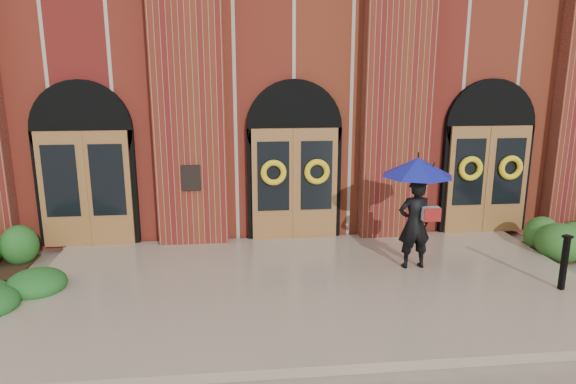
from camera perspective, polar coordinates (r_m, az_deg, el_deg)
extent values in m
plane|color=gray|center=(9.31, 2.76, -11.27)|extent=(90.00, 90.00, 0.00)
cube|color=gray|center=(9.42, 2.62, -10.48)|extent=(10.00, 5.30, 0.15)
cube|color=#612714|center=(17.31, -1.74, 12.17)|extent=(16.00, 12.00, 7.00)
cube|color=black|center=(11.09, -10.72, 1.56)|extent=(0.40, 0.05, 0.55)
cube|color=#612714|center=(11.12, -11.04, 11.20)|extent=(1.50, 0.45, 7.00)
cube|color=#612714|center=(11.65, 12.05, 11.25)|extent=(1.50, 0.45, 7.00)
cube|color=#9B6033|center=(11.77, -21.56, 0.28)|extent=(1.90, 0.10, 2.50)
cylinder|color=black|center=(11.70, -21.91, 6.41)|extent=(2.10, 0.22, 2.10)
cube|color=#9B6033|center=(11.42, 0.75, 0.86)|extent=(1.90, 0.10, 2.50)
cylinder|color=black|center=(11.35, 0.68, 7.18)|extent=(2.10, 0.22, 2.10)
cube|color=#9B6033|center=(12.76, 21.25, 1.27)|extent=(1.90, 0.10, 2.50)
cylinder|color=black|center=(12.69, 21.45, 6.93)|extent=(2.10, 0.22, 2.10)
torus|color=yellow|center=(11.19, -1.61, 2.16)|extent=(0.57, 0.13, 0.57)
torus|color=yellow|center=(11.31, 3.24, 2.26)|extent=(0.57, 0.13, 0.57)
torus|color=yellow|center=(12.38, 19.65, 2.48)|extent=(0.57, 0.13, 0.57)
torus|color=yellow|center=(12.83, 23.52, 2.50)|extent=(0.57, 0.13, 0.57)
imported|color=black|center=(10.10, 13.85, -3.46)|extent=(0.65, 0.44, 1.75)
cone|color=navy|center=(9.84, 14.21, 2.73)|extent=(1.41, 1.41, 0.35)
cylinder|color=black|center=(9.90, 14.43, 0.02)|extent=(0.02, 0.02, 0.58)
cube|color=#B5B8BB|center=(10.00, 15.58, -2.34)|extent=(0.33, 0.18, 0.26)
cube|color=maroon|center=(9.91, 15.77, -2.49)|extent=(0.33, 0.04, 0.26)
cube|color=black|center=(10.14, 28.33, -7.03)|extent=(0.11, 0.11, 0.95)
cube|color=black|center=(10.00, 28.65, -4.38)|extent=(0.17, 0.17, 0.04)
ellipsoid|color=#1B4F1B|center=(9.86, -28.48, -10.04)|extent=(1.33, 1.14, 0.47)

